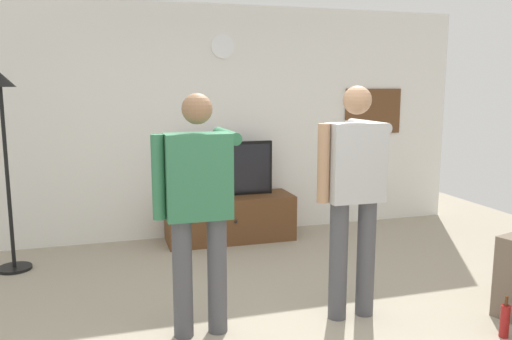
{
  "coord_description": "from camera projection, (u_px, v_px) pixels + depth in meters",
  "views": [
    {
      "loc": [
        -1.21,
        -2.99,
        1.77
      ],
      "look_at": [
        0.05,
        1.2,
        1.05
      ],
      "focal_mm": 35.81,
      "sensor_mm": 36.0,
      "label": 1
    }
  ],
  "objects": [
    {
      "name": "back_wall",
      "position": [
        210.0,
        122.0,
        6.02
      ],
      "size": [
        6.4,
        0.1,
        2.7
      ],
      "primitive_type": "cube",
      "color": "silver",
      "rests_on": "ground_plane"
    },
    {
      "name": "tv_stand",
      "position": [
        230.0,
        218.0,
        5.91
      ],
      "size": [
        1.46,
        0.56,
        0.52
      ],
      "color": "brown",
      "rests_on": "ground_plane"
    },
    {
      "name": "television",
      "position": [
        229.0,
        169.0,
        5.86
      ],
      "size": [
        1.03,
        0.07,
        0.62
      ],
      "color": "black",
      "rests_on": "tv_stand"
    },
    {
      "name": "wall_clock",
      "position": [
        223.0,
        46.0,
        5.87
      ],
      "size": [
        0.27,
        0.03,
        0.27
      ],
      "primitive_type": "cylinder",
      "rotation": [
        1.57,
        0.0,
        0.0
      ],
      "color": "white"
    },
    {
      "name": "framed_picture",
      "position": [
        373.0,
        111.0,
        6.56
      ],
      "size": [
        0.78,
        0.04,
        0.57
      ],
      "primitive_type": "cube",
      "color": "brown"
    },
    {
      "name": "floor_lamp",
      "position": [
        4.0,
        131.0,
        4.76
      ],
      "size": [
        0.32,
        0.32,
        1.9
      ],
      "color": "black",
      "rests_on": "ground_plane"
    },
    {
      "name": "person_standing_nearer_lamp",
      "position": [
        198.0,
        200.0,
        3.55
      ],
      "size": [
        0.63,
        0.78,
        1.72
      ],
      "color": "#4C4C51",
      "rests_on": "ground_plane"
    },
    {
      "name": "person_standing_nearer_couch",
      "position": [
        354.0,
        188.0,
        3.83
      ],
      "size": [
        0.6,
        0.78,
        1.77
      ],
      "color": "#4C4C51",
      "rests_on": "ground_plane"
    },
    {
      "name": "beverage_bottle",
      "position": [
        505.0,
        321.0,
        3.62
      ],
      "size": [
        0.07,
        0.07,
        0.31
      ],
      "color": "maroon",
      "rests_on": "ground_plane"
    }
  ]
}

